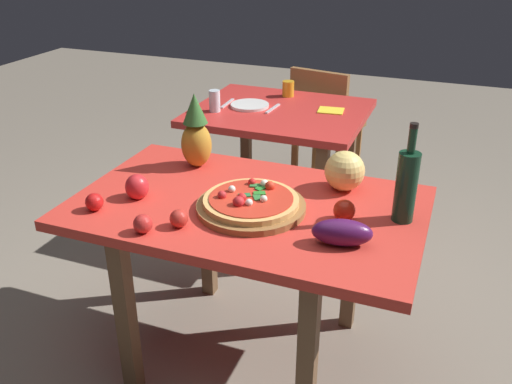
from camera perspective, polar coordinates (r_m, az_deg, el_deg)
ground_plane at (r=2.52m, az=-0.76°, el=-16.34°), size 10.00×10.00×0.00m
display_table at (r=2.13m, az=-0.86°, el=-3.33°), size 1.31×0.81×0.74m
background_table at (r=3.20m, az=2.43°, el=6.60°), size 0.96×0.80×0.74m
dining_chair at (r=3.79m, az=7.01°, el=7.22°), size 0.47×0.47×0.85m
pizza_board at (r=2.03m, az=-0.51°, el=-1.53°), size 0.41×0.41×0.02m
pizza at (r=2.02m, az=-0.54°, el=-0.82°), size 0.35×0.35×0.06m
wine_bottle at (r=1.98m, az=15.26°, el=0.72°), size 0.08×0.08×0.36m
pineapple_left at (r=2.37m, az=-6.22°, el=5.96°), size 0.13×0.13×0.32m
melon at (r=2.19m, az=9.14°, el=2.17°), size 0.16×0.16×0.16m
bell_pepper at (r=2.16m, az=-12.18°, el=0.52°), size 0.09×0.09×0.10m
eggplant at (r=1.83m, az=8.88°, el=-4.15°), size 0.22×0.13×0.09m
tomato_beside_pepper at (r=1.93m, az=-7.97°, el=-2.72°), size 0.07×0.07×0.07m
tomato_near_board at (r=2.11m, az=-16.35°, el=-1.00°), size 0.07×0.07×0.07m
tomato_at_corner at (r=1.98m, az=9.12°, el=-1.84°), size 0.08×0.08×0.08m
tomato_by_bottle at (r=1.92m, az=-11.60°, el=-3.23°), size 0.07×0.07×0.07m
drinking_glass_juice at (r=3.40m, az=3.34°, el=10.61°), size 0.07×0.07×0.09m
drinking_glass_water at (r=3.11m, az=-4.29°, el=9.36°), size 0.06×0.06×0.12m
dinner_plate at (r=3.20m, az=-0.65°, el=8.95°), size 0.22×0.22×0.02m
fork_utensil at (r=3.26m, az=-2.96°, el=9.14°), size 0.02×0.18×0.01m
knife_utensil at (r=3.16m, az=1.74°, el=8.61°), size 0.03×0.18×0.01m
napkin_folded at (r=3.16m, az=7.74°, el=8.34°), size 0.15×0.14×0.01m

